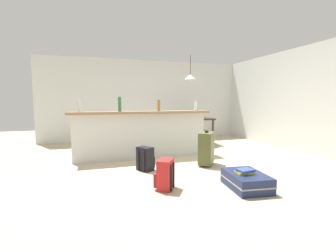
% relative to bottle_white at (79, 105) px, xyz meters
% --- Properties ---
extents(ground_plane, '(13.00, 13.00, 0.05)m').
position_rel_bottle_white_xyz_m(ground_plane, '(1.98, -0.53, -1.16)').
color(ground_plane, '#BCAD8E').
extents(wall_back, '(6.60, 0.10, 2.50)m').
position_rel_bottle_white_xyz_m(wall_back, '(1.98, 2.52, 0.11)').
color(wall_back, silver).
rests_on(wall_back, ground_plane).
extents(wall_right, '(0.10, 6.00, 2.50)m').
position_rel_bottle_white_xyz_m(wall_right, '(5.03, -0.23, 0.11)').
color(wall_right, silver).
rests_on(wall_right, ground_plane).
extents(partition_half_wall, '(2.80, 0.20, 0.96)m').
position_rel_bottle_white_xyz_m(partition_half_wall, '(1.24, -0.06, -0.66)').
color(partition_half_wall, silver).
rests_on(partition_half_wall, ground_plane).
extents(bar_countertop, '(2.96, 0.40, 0.05)m').
position_rel_bottle_white_xyz_m(bar_countertop, '(1.24, -0.06, -0.15)').
color(bar_countertop, '#93704C').
rests_on(bar_countertop, partition_half_wall).
extents(bottle_white, '(0.06, 0.06, 0.26)m').
position_rel_bottle_white_xyz_m(bottle_white, '(0.00, 0.00, 0.00)').
color(bottle_white, silver).
rests_on(bottle_white, bar_countertop).
extents(bottle_green, '(0.07, 0.07, 0.30)m').
position_rel_bottle_white_xyz_m(bottle_green, '(0.79, -0.09, 0.02)').
color(bottle_green, '#2D6B38').
rests_on(bottle_green, bar_countertop).
extents(bottle_amber, '(0.06, 0.06, 0.24)m').
position_rel_bottle_white_xyz_m(bottle_amber, '(1.62, -0.03, -0.01)').
color(bottle_amber, '#9E661E').
rests_on(bottle_amber, bar_countertop).
extents(bottle_clear, '(0.07, 0.07, 0.21)m').
position_rel_bottle_white_xyz_m(bottle_clear, '(2.46, -0.10, -0.02)').
color(bottle_clear, silver).
rests_on(bottle_clear, bar_countertop).
extents(dining_table, '(1.10, 0.80, 0.74)m').
position_rel_bottle_white_xyz_m(dining_table, '(2.95, 1.24, -0.49)').
color(dining_table, '#332319').
rests_on(dining_table, ground_plane).
extents(dining_chair_near_partition, '(0.42, 0.42, 0.93)m').
position_rel_bottle_white_xyz_m(dining_chair_near_partition, '(2.89, 0.70, -0.62)').
color(dining_chair_near_partition, '#4C331E').
rests_on(dining_chair_near_partition, ground_plane).
extents(pendant_lamp, '(0.34, 0.34, 0.72)m').
position_rel_bottle_white_xyz_m(pendant_lamp, '(2.90, 1.28, 0.76)').
color(pendant_lamp, black).
extents(suitcase_flat_navy, '(0.57, 0.86, 0.22)m').
position_rel_bottle_white_xyz_m(suitcase_flat_navy, '(2.30, -2.26, -1.03)').
color(suitcase_flat_navy, '#1E284C').
rests_on(suitcase_flat_navy, ground_plane).
extents(backpack_red, '(0.33, 0.33, 0.42)m').
position_rel_bottle_white_xyz_m(backpack_red, '(1.19, -1.95, -0.94)').
color(backpack_red, red).
rests_on(backpack_red, ground_plane).
extents(suitcase_upright_olive, '(0.45, 0.50, 0.67)m').
position_rel_bottle_white_xyz_m(suitcase_upright_olive, '(2.31, -0.97, -0.81)').
color(suitcase_upright_olive, '#51562D').
rests_on(suitcase_upright_olive, ground_plane).
extents(backpack_black, '(0.33, 0.33, 0.42)m').
position_rel_bottle_white_xyz_m(backpack_black, '(1.13, -0.97, -0.94)').
color(backpack_black, black).
rests_on(backpack_black, ground_plane).
extents(book_stack, '(0.25, 0.20, 0.07)m').
position_rel_bottle_white_xyz_m(book_stack, '(2.25, -2.28, -0.89)').
color(book_stack, gold).
rests_on(book_stack, suitcase_flat_navy).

